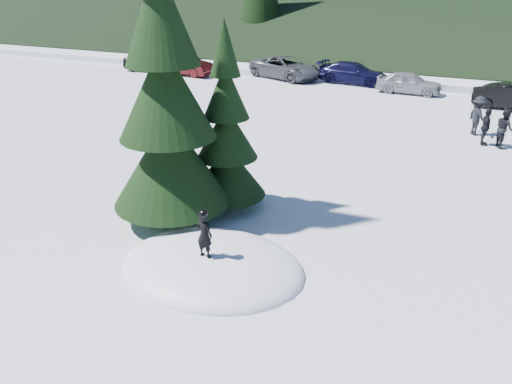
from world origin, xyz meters
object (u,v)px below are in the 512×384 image
at_px(spruce_short, 227,139).
at_px(car_4, 409,83).
at_px(car_3, 353,73).
at_px(car_1, 185,65).
at_px(car_2, 286,68).
at_px(car_0, 150,62).
at_px(child_skier, 204,235).
at_px(adult_1, 486,127).
at_px(spruce_tall, 166,104).
at_px(adult_2, 478,116).
at_px(car_5, 511,97).
at_px(adult_0, 504,128).

xyz_separation_m(spruce_short, car_4, (2.58, 17.69, -1.49)).
height_order(car_3, car_4, car_3).
bearing_deg(car_4, car_1, 92.91).
bearing_deg(car_2, car_0, 120.55).
bearing_deg(child_skier, car_1, -52.62).
bearing_deg(adult_1, car_4, 22.18).
distance_m(child_skier, car_1, 24.68).
height_order(spruce_tall, adult_2, spruce_tall).
height_order(spruce_short, car_1, spruce_short).
height_order(car_1, car_2, car_2).
bearing_deg(car_5, adult_1, 169.09).
relative_size(spruce_tall, spruce_short, 1.60).
height_order(car_0, car_1, car_1).
distance_m(adult_0, car_3, 12.95).
xyz_separation_m(spruce_tall, adult_1, (7.77, 10.72, -2.57)).
bearing_deg(spruce_tall, adult_1, 54.05).
relative_size(adult_1, adult_2, 0.90).
distance_m(car_2, car_3, 4.44).
height_order(adult_1, car_2, adult_1).
relative_size(car_2, car_5, 1.36).
height_order(car_2, car_3, car_2).
bearing_deg(car_2, adult_1, -106.96).
bearing_deg(car_0, child_skier, -145.66).
bearing_deg(adult_1, car_2, 47.29).
relative_size(adult_1, car_4, 0.41).
height_order(child_skier, car_4, child_skier).
distance_m(car_1, car_5, 19.93).
xyz_separation_m(car_0, car_3, (13.99, 1.72, 0.00)).
bearing_deg(car_4, spruce_short, 173.19).
bearing_deg(adult_2, car_4, -6.05).
bearing_deg(adult_1, car_5, -13.20).
distance_m(child_skier, car_5, 20.78).
bearing_deg(car_4, car_5, -104.41).
height_order(adult_1, car_3, adult_1).
distance_m(car_4, car_5, 5.47).
distance_m(child_skier, car_3, 22.74).
relative_size(spruce_short, car_5, 1.45).
bearing_deg(adult_0, child_skier, 131.43).
bearing_deg(adult_0, car_1, 45.17).
distance_m(adult_2, car_1, 19.66).
height_order(adult_1, car_4, adult_1).
xyz_separation_m(spruce_tall, car_0, (-14.01, 18.82, -2.68)).
bearing_deg(adult_1, car_0, 65.18).
bearing_deg(child_skier, car_0, -47.34).
distance_m(spruce_tall, car_3, 20.71).
height_order(adult_0, car_1, adult_0).
distance_m(spruce_short, adult_0, 12.02).
xyz_separation_m(spruce_short, car_3, (-1.02, 19.14, -1.46)).
xyz_separation_m(car_2, car_3, (4.44, 0.17, -0.06)).
height_order(adult_0, car_5, adult_0).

